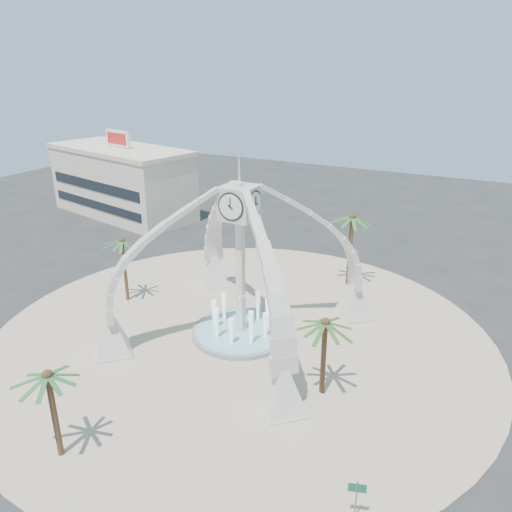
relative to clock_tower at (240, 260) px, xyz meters
The scene contains 10 objects.
ground 6.49m from the clock_tower, 90.00° to the left, with size 140.00×140.00×0.00m, color #282828.
plaza 6.46m from the clock_tower, 90.00° to the left, with size 40.00×40.00×0.06m, color #BBA98B.
clock_tower is the anchor object (origin of this frame).
fountain 6.20m from the clock_tower, 90.00° to the left, with size 8.00×8.00×3.62m.
building_nw 38.87m from the clock_tower, 145.49° to the left, with size 23.75×13.73×11.90m.
palm_east 9.53m from the clock_tower, 25.59° to the right, with size 3.77×3.77×6.03m.
palm_west 12.41m from the clock_tower, behind, with size 3.70×3.70×6.51m.
palm_north 14.27m from the clock_tower, 71.71° to the left, with size 5.29×5.29×7.80m.
palm_south 16.56m from the clock_tower, 98.21° to the right, with size 4.44×4.44×6.01m.
street_sign 19.20m from the clock_tower, 43.29° to the right, with size 0.87×0.31×2.49m.
Camera 1 is at (17.74, -30.67, 20.69)m, focal length 35.00 mm.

